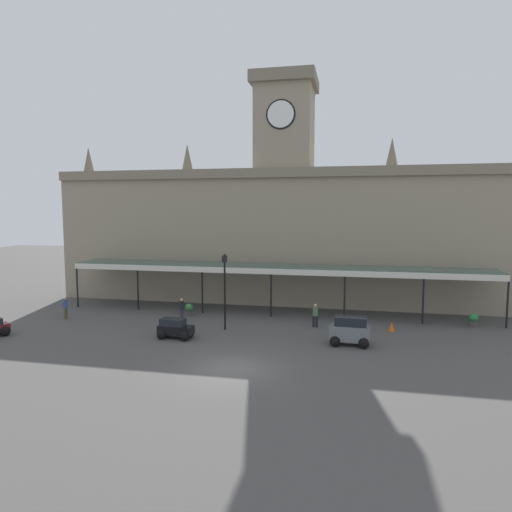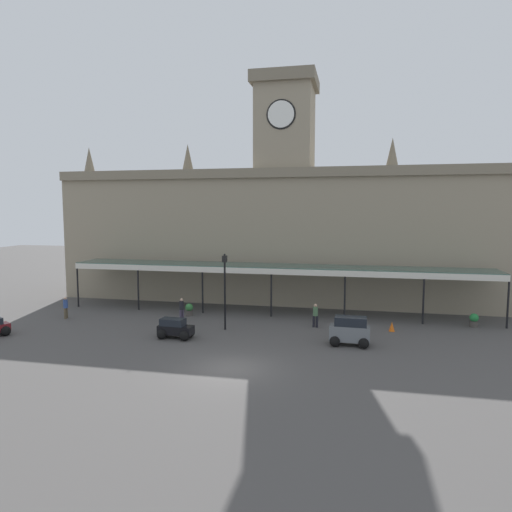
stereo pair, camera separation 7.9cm
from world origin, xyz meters
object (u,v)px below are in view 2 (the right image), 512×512
(pedestrian_beside_cars, at_px, (66,307))
(pedestrian_near_entrance, at_px, (315,314))
(planter_near_kerb, at_px, (189,310))
(planter_by_canopy, at_px, (474,320))
(pedestrian_crossing_forecourt, at_px, (182,308))
(car_grey_van, at_px, (350,332))
(traffic_cone, at_px, (392,327))
(car_black_estate, at_px, (175,329))
(victorian_lamppost, at_px, (225,283))

(pedestrian_beside_cars, height_order, pedestrian_near_entrance, same)
(planter_near_kerb, xyz_separation_m, planter_by_canopy, (20.79, 1.02, 0.00))
(pedestrian_crossing_forecourt, bearing_deg, pedestrian_near_entrance, 0.74)
(car_grey_van, relative_size, planter_by_canopy, 2.53)
(traffic_cone, bearing_deg, planter_near_kerb, 174.74)
(pedestrian_near_entrance, distance_m, planter_by_canopy, 11.18)
(pedestrian_beside_cars, relative_size, traffic_cone, 2.59)
(car_black_estate, height_order, pedestrian_beside_cars, pedestrian_beside_cars)
(pedestrian_beside_cars, height_order, victorian_lamppost, victorian_lamppost)
(car_grey_van, distance_m, planter_near_kerb, 13.38)
(pedestrian_beside_cars, bearing_deg, victorian_lamppost, -2.30)
(pedestrian_crossing_forecourt, height_order, victorian_lamppost, victorian_lamppost)
(car_grey_van, height_order, pedestrian_near_entrance, car_grey_van)
(car_black_estate, distance_m, pedestrian_beside_cars, 10.61)
(car_grey_van, relative_size, pedestrian_crossing_forecourt, 1.46)
(planter_by_canopy, bearing_deg, car_grey_van, -143.42)
(traffic_cone, distance_m, planter_by_canopy, 6.22)
(pedestrian_near_entrance, height_order, traffic_cone, pedestrian_near_entrance)
(pedestrian_beside_cars, relative_size, pedestrian_near_entrance, 1.00)
(pedestrian_near_entrance, bearing_deg, car_grey_van, -58.07)
(pedestrian_crossing_forecourt, relative_size, victorian_lamppost, 0.32)
(victorian_lamppost, bearing_deg, pedestrian_beside_cars, 177.70)
(pedestrian_beside_cars, bearing_deg, car_grey_van, -6.55)
(car_grey_van, height_order, pedestrian_crossing_forecourt, car_grey_van)
(car_black_estate, distance_m, planter_by_canopy, 20.71)
(car_black_estate, distance_m, victorian_lamppost, 4.56)
(pedestrian_near_entrance, xyz_separation_m, traffic_cone, (5.17, 0.03, -0.59))
(car_black_estate, distance_m, planter_near_kerb, 6.18)
(pedestrian_crossing_forecourt, distance_m, pedestrian_beside_cars, 8.89)
(pedestrian_near_entrance, relative_size, planter_near_kerb, 1.74)
(planter_near_kerb, bearing_deg, car_black_estate, -77.68)
(planter_near_kerb, bearing_deg, victorian_lamppost, -41.00)
(pedestrian_near_entrance, xyz_separation_m, planter_by_canopy, (10.90, 2.44, -0.42))
(car_grey_van, relative_size, traffic_cone, 3.77)
(pedestrian_crossing_forecourt, relative_size, planter_by_canopy, 1.74)
(planter_by_canopy, bearing_deg, pedestrian_near_entrance, -167.38)
(pedestrian_crossing_forecourt, distance_m, pedestrian_near_entrance, 9.89)
(planter_by_canopy, bearing_deg, pedestrian_beside_cars, -172.53)
(car_black_estate, bearing_deg, planter_by_canopy, 19.94)
(pedestrian_beside_cars, bearing_deg, planter_by_canopy, 7.47)
(pedestrian_crossing_forecourt, height_order, planter_near_kerb, pedestrian_crossing_forecourt)
(planter_near_kerb, bearing_deg, pedestrian_crossing_forecourt, -90.32)
(pedestrian_beside_cars, bearing_deg, traffic_cone, 3.53)
(pedestrian_beside_cars, xyz_separation_m, victorian_lamppost, (12.67, -0.51, 2.33))
(car_grey_van, bearing_deg, car_black_estate, -176.05)
(car_black_estate, height_order, planter_near_kerb, car_black_estate)
(car_grey_van, bearing_deg, traffic_cone, 54.66)
(car_black_estate, xyz_separation_m, pedestrian_beside_cars, (-10.12, 3.18, 0.34))
(car_black_estate, xyz_separation_m, traffic_cone, (13.73, 4.65, -0.24))
(car_grey_van, relative_size, victorian_lamppost, 0.46)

